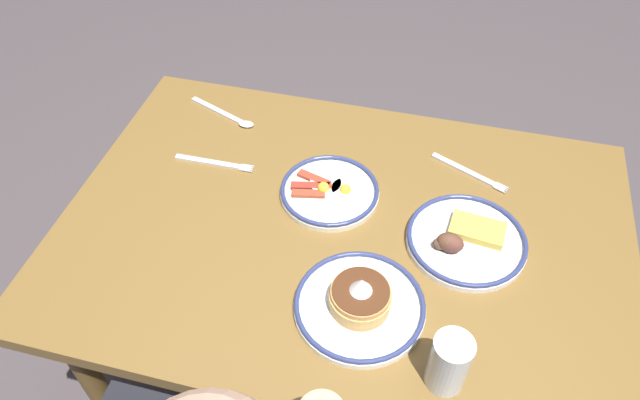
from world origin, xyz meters
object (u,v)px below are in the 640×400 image
object	(u,v)px
plate_near_main	(466,240)
fork_far	(469,173)
plate_far_companion	(360,303)
fork_near	(215,163)
tea_spoon	(230,117)
plate_center_pancakes	(330,191)
drinking_glass	(448,364)

from	to	relation	value
plate_near_main	fork_far	xyz separation A→B (m)	(0.01, -0.22, -0.01)
plate_far_companion	fork_near	xyz separation A→B (m)	(0.42, -0.32, -0.02)
plate_far_companion	tea_spoon	size ratio (longest dim) A/B	1.29
plate_center_pancakes	fork_far	bearing A→B (deg)	-153.94
plate_center_pancakes	tea_spoon	size ratio (longest dim) A/B	1.14
plate_near_main	drinking_glass	size ratio (longest dim) A/B	2.07
drinking_glass	tea_spoon	size ratio (longest dim) A/B	0.62
drinking_glass	tea_spoon	world-z (taller)	drinking_glass
plate_near_main	plate_far_companion	world-z (taller)	plate_far_companion
tea_spoon	plate_center_pancakes	bearing A→B (deg)	146.84
plate_far_companion	drinking_glass	bearing A→B (deg)	148.77
plate_far_companion	fork_near	size ratio (longest dim) A/B	1.29
plate_center_pancakes	fork_near	distance (m)	0.30
fork_far	fork_near	bearing A→B (deg)	11.06
drinking_glass	fork_near	size ratio (longest dim) A/B	0.62
drinking_glass	tea_spoon	xyz separation A→B (m)	(0.62, -0.60, -0.05)
plate_center_pancakes	fork_near	xyz separation A→B (m)	(0.29, -0.03, -0.01)
plate_near_main	fork_near	distance (m)	0.61
fork_near	tea_spoon	distance (m)	0.18
plate_center_pancakes	plate_far_companion	world-z (taller)	plate_far_companion
plate_center_pancakes	fork_far	distance (m)	0.34
plate_near_main	tea_spoon	world-z (taller)	plate_near_main
plate_near_main	tea_spoon	size ratio (longest dim) A/B	1.28
fork_far	plate_center_pancakes	bearing A→B (deg)	26.06
plate_near_main	drinking_glass	distance (m)	0.32
plate_center_pancakes	plate_far_companion	distance (m)	0.31
drinking_glass	fork_near	xyz separation A→B (m)	(0.60, -0.42, -0.05)
plate_far_companion	fork_far	distance (m)	0.47
drinking_glass	fork_far	xyz separation A→B (m)	(-0.00, -0.54, -0.05)
plate_near_main	tea_spoon	xyz separation A→B (m)	(0.63, -0.28, -0.01)
fork_near	tea_spoon	world-z (taller)	tea_spoon
plate_far_companion	tea_spoon	xyz separation A→B (m)	(0.45, -0.49, -0.02)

